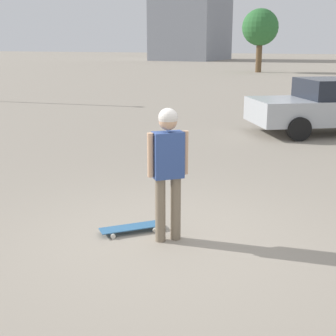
{
  "coord_description": "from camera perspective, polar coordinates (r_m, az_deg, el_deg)",
  "views": [
    {
      "loc": [
        2.23,
        -5.02,
        2.41
      ],
      "look_at": [
        0.0,
        0.0,
        0.94
      ],
      "focal_mm": 50.0,
      "sensor_mm": 36.0,
      "label": 1
    }
  ],
  "objects": [
    {
      "name": "ground_plane",
      "position": [
        6.0,
        0.0,
        -8.73
      ],
      "size": [
        220.0,
        220.0,
        0.0
      ],
      "primitive_type": "plane",
      "color": "gray"
    },
    {
      "name": "person",
      "position": [
        5.67,
        0.0,
        0.74
      ],
      "size": [
        0.41,
        0.39,
        1.68
      ],
      "rotation": [
        0.0,
        0.0,
        0.73
      ],
      "color": "#7A6B56",
      "rests_on": "ground_plane"
    },
    {
      "name": "skateboard",
      "position": [
        6.23,
        -4.47,
        -7.25
      ],
      "size": [
        0.75,
        0.75,
        0.08
      ],
      "rotation": [
        0.0,
        0.0,
        -2.36
      ],
      "color": "#336693",
      "rests_on": "ground_plane"
    },
    {
      "name": "car_parked_near",
      "position": [
        13.75,
        19.72,
        7.2
      ],
      "size": [
        4.84,
        4.04,
        1.49
      ],
      "rotation": [
        0.0,
        0.0,
        -2.57
      ],
      "color": "#ADB2B7",
      "rests_on": "ground_plane"
    },
    {
      "name": "tree_distant",
      "position": [
        41.56,
        11.18,
        16.42
      ],
      "size": [
        3.04,
        3.04,
        5.23
      ],
      "color": "brown",
      "rests_on": "ground_plane"
    }
  ]
}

